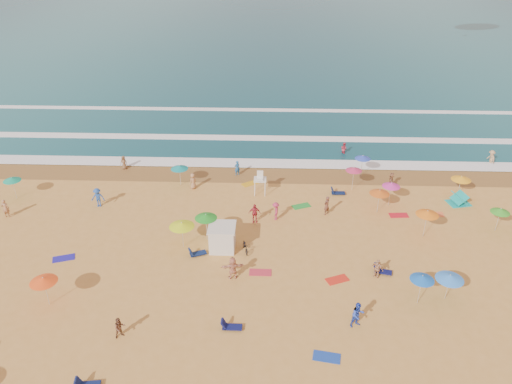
{
  "coord_description": "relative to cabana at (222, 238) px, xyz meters",
  "views": [
    {
      "loc": [
        0.2,
        -34.2,
        23.98
      ],
      "look_at": [
        -1.2,
        6.0,
        1.5
      ],
      "focal_mm": 35.0,
      "sensor_mm": 36.0,
      "label": 1
    }
  ],
  "objects": [
    {
      "name": "surf_foam",
      "position": [
        3.7,
        22.2,
        -0.9
      ],
      "size": [
        200.0,
        18.7,
        0.05
      ],
      "color": "white",
      "rests_on": "ground"
    },
    {
      "name": "towels",
      "position": [
        1.25,
        -1.25,
        -0.98
      ],
      "size": [
        43.94,
        25.51,
        0.03
      ],
      "color": "red",
      "rests_on": "ground"
    },
    {
      "name": "wet_sand",
      "position": [
        3.7,
        13.38,
        -0.99
      ],
      "size": [
        220.0,
        220.0,
        0.0
      ],
      "primitive_type": "plane",
      "color": "olive",
      "rests_on": "ground"
    },
    {
      "name": "beach_umbrellas",
      "position": [
        5.87,
        2.07,
        1.16
      ],
      "size": [
        45.61,
        31.42,
        0.78
      ],
      "color": "#139B74",
      "rests_on": "ground"
    },
    {
      "name": "lifeguard_stand",
      "position": [
        2.81,
        9.3,
        0.05
      ],
      "size": [
        1.2,
        1.2,
        2.1
      ],
      "primitive_type": null,
      "color": "white",
      "rests_on": "ground"
    },
    {
      "name": "bicycle",
      "position": [
        1.9,
        -0.3,
        -0.55
      ],
      "size": [
        0.98,
        1.82,
        0.91
      ],
      "primitive_type": "imported",
      "rotation": [
        0.0,
        0.0,
        0.23
      ],
      "color": "black",
      "rests_on": "ground"
    },
    {
      "name": "beachgoers",
      "position": [
        3.16,
        4.57,
        -0.17
      ],
      "size": [
        49.21,
        29.86,
        2.14
      ],
      "color": "tan",
      "rests_on": "ground"
    },
    {
      "name": "cabana",
      "position": [
        0.0,
        0.0,
        0.0
      ],
      "size": [
        2.0,
        2.0,
        2.0
      ],
      "primitive_type": "cube",
      "color": "silver",
      "rests_on": "ground"
    },
    {
      "name": "loungers",
      "position": [
        7.81,
        -3.28,
        -0.83
      ],
      "size": [
        46.25,
        24.0,
        0.34
      ],
      "color": "#0F204D",
      "rests_on": "ground"
    },
    {
      "name": "ground",
      "position": [
        3.7,
        0.88,
        -1.0
      ],
      "size": [
        220.0,
        220.0,
        0.0
      ],
      "primitive_type": "plane",
      "color": "gold",
      "rests_on": "ground"
    },
    {
      "name": "ocean",
      "position": [
        3.7,
        84.88,
        -1.0
      ],
      "size": [
        220.0,
        140.0,
        0.18
      ],
      "primitive_type": "cube",
      "color": "#0C4756",
      "rests_on": "ground"
    },
    {
      "name": "cabana_roof",
      "position": [
        0.0,
        0.0,
        1.06
      ],
      "size": [
        2.2,
        2.2,
        0.12
      ],
      "primitive_type": "cube",
      "color": "silver",
      "rests_on": "cabana"
    }
  ]
}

